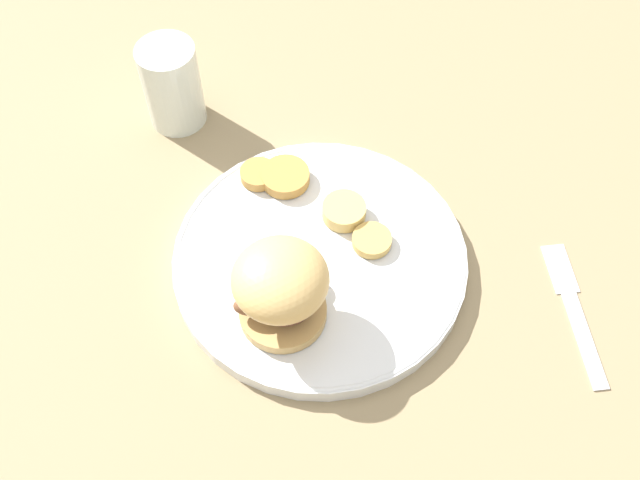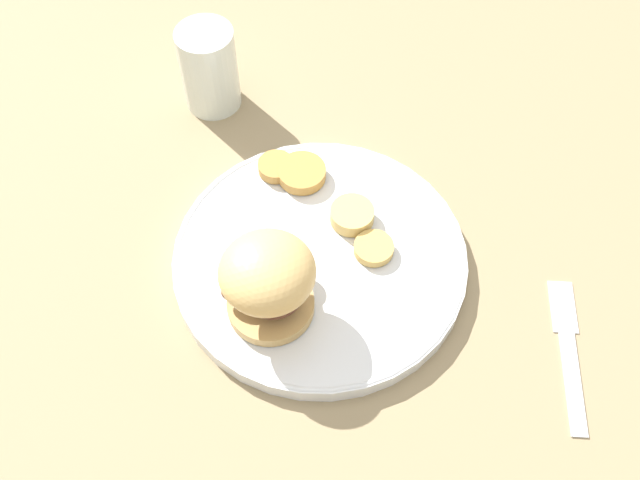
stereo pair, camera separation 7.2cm
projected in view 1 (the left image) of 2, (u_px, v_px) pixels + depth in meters
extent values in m
plane|color=#937F5B|center=(320.00, 265.00, 0.75)|extent=(4.00, 4.00, 0.00)
cylinder|color=white|center=(320.00, 260.00, 0.75)|extent=(0.29, 0.29, 0.02)
torus|color=white|center=(320.00, 256.00, 0.74)|extent=(0.29, 0.29, 0.01)
cylinder|color=tan|center=(283.00, 311.00, 0.70)|extent=(0.08, 0.08, 0.01)
ellipsoid|color=#563323|center=(288.00, 303.00, 0.68)|extent=(0.06, 0.05, 0.02)
ellipsoid|color=#563323|center=(261.00, 270.00, 0.70)|extent=(0.05, 0.04, 0.02)
ellipsoid|color=brown|center=(251.00, 285.00, 0.69)|extent=(0.03, 0.03, 0.01)
ellipsoid|color=brown|center=(292.00, 261.00, 0.70)|extent=(0.04, 0.04, 0.01)
ellipsoid|color=brown|center=(250.00, 306.00, 0.67)|extent=(0.03, 0.02, 0.02)
ellipsoid|color=#DBB26B|center=(280.00, 279.00, 0.65)|extent=(0.09, 0.09, 0.05)
cylinder|color=#DBB766|center=(344.00, 211.00, 0.76)|extent=(0.04, 0.04, 0.02)
cylinder|color=#BC8942|center=(285.00, 177.00, 0.78)|extent=(0.05, 0.05, 0.01)
cylinder|color=#BC8942|center=(258.00, 174.00, 0.79)|extent=(0.04, 0.04, 0.01)
cylinder|color=tan|center=(372.00, 240.00, 0.74)|extent=(0.04, 0.04, 0.01)
cube|color=silver|center=(585.00, 339.00, 0.71)|extent=(0.03, 0.10, 0.00)
cube|color=silver|center=(560.00, 268.00, 0.75)|extent=(0.03, 0.06, 0.00)
cylinder|color=silver|center=(172.00, 85.00, 0.82)|extent=(0.06, 0.06, 0.10)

